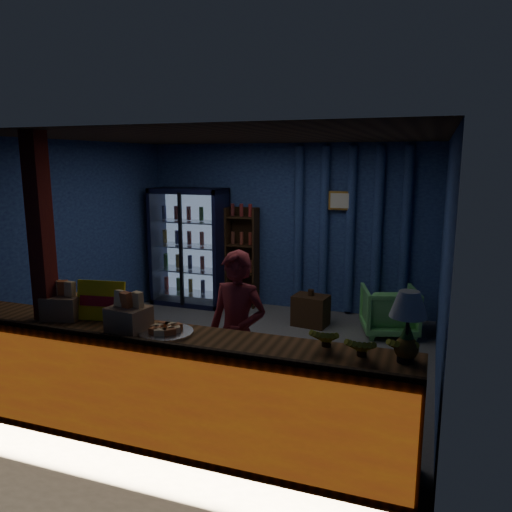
{
  "coord_description": "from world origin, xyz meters",
  "views": [
    {
      "loc": [
        2.18,
        -5.32,
        2.36
      ],
      "look_at": [
        0.34,
        -0.2,
        1.3
      ],
      "focal_mm": 35.0,
      "sensor_mm": 36.0,
      "label": 1
    }
  ],
  "objects": [
    {
      "name": "ground",
      "position": [
        0.0,
        0.0,
        0.0
      ],
      "size": [
        4.6,
        4.6,
        0.0
      ],
      "primitive_type": "plane",
      "color": "#515154",
      "rests_on": "ground"
    },
    {
      "name": "shopkeeper",
      "position": [
        0.54,
        -1.27,
        0.78
      ],
      "size": [
        0.59,
        0.41,
        1.55
      ],
      "primitive_type": "imported",
      "rotation": [
        0.0,
        0.0,
        -0.08
      ],
      "color": "maroon",
      "rests_on": "ground"
    },
    {
      "name": "counter",
      "position": [
        0.0,
        -1.91,
        0.48
      ],
      "size": [
        4.4,
        0.57,
        0.99
      ],
      "color": "brown",
      "rests_on": "ground"
    },
    {
      "name": "yellow_sign",
      "position": [
        -0.55,
        -1.79,
        1.13
      ],
      "size": [
        0.45,
        0.16,
        0.36
      ],
      "color": "yellow",
      "rests_on": "counter"
    },
    {
      "name": "pastry_tray",
      "position": [
        0.17,
        -1.91,
        0.97
      ],
      "size": [
        0.45,
        0.45,
        0.07
      ],
      "color": "silver",
      "rests_on": "counter"
    },
    {
      "name": "green_chair",
      "position": [
        1.68,
        1.42,
        0.33
      ],
      "size": [
        0.88,
        0.89,
        0.66
      ],
      "primitive_type": "imported",
      "rotation": [
        0.0,
        0.0,
        3.42
      ],
      "color": "#5AB359",
      "rests_on": "ground"
    },
    {
      "name": "bottle_shelf",
      "position": [
        -0.7,
        2.06,
        0.79
      ],
      "size": [
        0.5,
        0.28,
        1.6
      ],
      "color": "#321F0F",
      "rests_on": "ground"
    },
    {
      "name": "room_walls",
      "position": [
        0.0,
        0.0,
        1.57
      ],
      "size": [
        4.6,
        4.6,
        4.6
      ],
      "color": "navy",
      "rests_on": "ground"
    },
    {
      "name": "snack_box_left",
      "position": [
        -0.16,
        -1.95,
        1.07
      ],
      "size": [
        0.36,
        0.31,
        0.34
      ],
      "color": "#906645",
      "rests_on": "counter"
    },
    {
      "name": "curtain_folds",
      "position": [
        1.0,
        2.14,
        1.3
      ],
      "size": [
        1.74,
        0.14,
        2.5
      ],
      "color": "navy",
      "rests_on": "room_walls"
    },
    {
      "name": "framed_picture",
      "position": [
        0.85,
        2.1,
        1.75
      ],
      "size": [
        0.36,
        0.04,
        0.28
      ],
      "color": "gold",
      "rests_on": "room_walls"
    },
    {
      "name": "snack_box_centre",
      "position": [
        -0.91,
        -1.85,
        1.07
      ],
      "size": [
        0.37,
        0.33,
        0.34
      ],
      "color": "#906645",
      "rests_on": "counter"
    },
    {
      "name": "banana_bunches",
      "position": [
        1.74,
        -1.81,
        1.04
      ],
      "size": [
        0.81,
        0.31,
        0.18
      ],
      "color": "yellow",
      "rests_on": "counter"
    },
    {
      "name": "beverage_cooler",
      "position": [
        -1.55,
        1.92,
        0.93
      ],
      "size": [
        1.2,
        0.62,
        1.9
      ],
      "color": "black",
      "rests_on": "ground"
    },
    {
      "name": "pineapple",
      "position": [
        2.05,
        -1.82,
        1.07
      ],
      "size": [
        0.17,
        0.17,
        0.29
      ],
      "color": "brown",
      "rests_on": "counter"
    },
    {
      "name": "table_lamp",
      "position": [
        2.05,
        -1.85,
        1.35
      ],
      "size": [
        0.26,
        0.26,
        0.52
      ],
      "color": "black",
      "rests_on": "counter"
    },
    {
      "name": "support_post",
      "position": [
        -1.05,
        -1.9,
        1.3
      ],
      "size": [
        0.16,
        0.16,
        2.6
      ],
      "primitive_type": "cube",
      "color": "maroon",
      "rests_on": "ground"
    },
    {
      "name": "side_table",
      "position": [
        0.59,
        1.42,
        0.22
      ],
      "size": [
        0.53,
        0.41,
        0.53
      ],
      "color": "#321F0F",
      "rests_on": "ground"
    }
  ]
}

